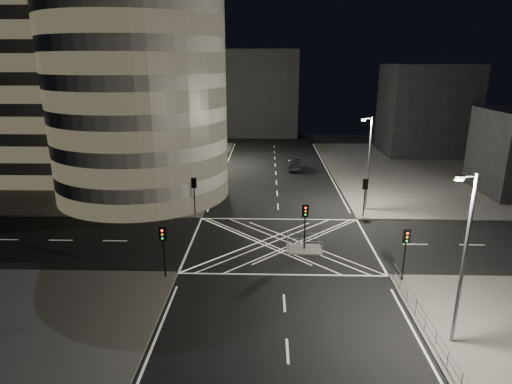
{
  "coord_description": "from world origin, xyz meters",
  "views": [
    {
      "loc": [
        -1.2,
        -35.39,
        15.61
      ],
      "look_at": [
        -2.35,
        5.73,
        3.0
      ],
      "focal_mm": 30.0,
      "sensor_mm": 36.0,
      "label": 1
    }
  ],
  "objects_px": {
    "traffic_signal_nr": "(406,245)",
    "central_island": "(304,249)",
    "street_lamp_right_far": "(368,161)",
    "sedan": "(294,164)",
    "street_lamp_right_near": "(463,256)",
    "traffic_signal_fl": "(194,189)",
    "street_lamp_left_near": "(195,154)",
    "traffic_signal_nl": "(163,243)",
    "traffic_signal_island": "(305,218)",
    "traffic_signal_fr": "(365,191)",
    "street_lamp_left_far": "(214,130)"
  },
  "relations": [
    {
      "from": "traffic_signal_nr",
      "to": "street_lamp_left_near",
      "type": "distance_m",
      "value": 26.32
    },
    {
      "from": "traffic_signal_fl",
      "to": "street_lamp_right_far",
      "type": "bearing_deg",
      "value": 6.88
    },
    {
      "from": "traffic_signal_fl",
      "to": "traffic_signal_island",
      "type": "distance_m",
      "value": 13.62
    },
    {
      "from": "street_lamp_right_far",
      "to": "central_island",
      "type": "bearing_deg",
      "value": -125.3
    },
    {
      "from": "traffic_signal_nr",
      "to": "traffic_signal_island",
      "type": "distance_m",
      "value": 8.62
    },
    {
      "from": "traffic_signal_nr",
      "to": "traffic_signal_fl",
      "type": "bearing_deg",
      "value": 142.31
    },
    {
      "from": "traffic_signal_fr",
      "to": "traffic_signal_island",
      "type": "xyz_separation_m",
      "value": [
        -6.8,
        -8.3,
        0.0
      ]
    },
    {
      "from": "traffic_signal_fr",
      "to": "street_lamp_left_near",
      "type": "height_order",
      "value": "street_lamp_left_near"
    },
    {
      "from": "street_lamp_right_far",
      "to": "street_lamp_right_near",
      "type": "height_order",
      "value": "same"
    },
    {
      "from": "traffic_signal_island",
      "to": "street_lamp_left_near",
      "type": "height_order",
      "value": "street_lamp_left_near"
    },
    {
      "from": "traffic_signal_nl",
      "to": "traffic_signal_fr",
      "type": "xyz_separation_m",
      "value": [
        17.6,
        13.6,
        0.0
      ]
    },
    {
      "from": "central_island",
      "to": "traffic_signal_nr",
      "type": "relative_size",
      "value": 0.75
    },
    {
      "from": "traffic_signal_fl",
      "to": "traffic_signal_fr",
      "type": "bearing_deg",
      "value": 0.0
    },
    {
      "from": "street_lamp_left_near",
      "to": "traffic_signal_nr",
      "type": "bearing_deg",
      "value": -45.87
    },
    {
      "from": "street_lamp_right_far",
      "to": "sedan",
      "type": "distance_m",
      "value": 19.85
    },
    {
      "from": "traffic_signal_fl",
      "to": "traffic_signal_fr",
      "type": "xyz_separation_m",
      "value": [
        17.6,
        0.0,
        0.0
      ]
    },
    {
      "from": "central_island",
      "to": "traffic_signal_fr",
      "type": "bearing_deg",
      "value": 50.67
    },
    {
      "from": "traffic_signal_nr",
      "to": "sedan",
      "type": "relative_size",
      "value": 0.79
    },
    {
      "from": "street_lamp_left_near",
      "to": "sedan",
      "type": "distance_m",
      "value": 19.98
    },
    {
      "from": "traffic_signal_nl",
      "to": "street_lamp_left_far",
      "type": "height_order",
      "value": "street_lamp_left_far"
    },
    {
      "from": "traffic_signal_fl",
      "to": "traffic_signal_island",
      "type": "height_order",
      "value": "same"
    },
    {
      "from": "traffic_signal_nr",
      "to": "central_island",
      "type": "bearing_deg",
      "value": 142.07
    },
    {
      "from": "traffic_signal_fl",
      "to": "traffic_signal_nl",
      "type": "distance_m",
      "value": 13.6
    },
    {
      "from": "central_island",
      "to": "traffic_signal_fl",
      "type": "xyz_separation_m",
      "value": [
        -10.8,
        8.3,
        2.84
      ]
    },
    {
      "from": "traffic_signal_fl",
      "to": "street_lamp_left_far",
      "type": "xyz_separation_m",
      "value": [
        -0.64,
        23.2,
        2.63
      ]
    },
    {
      "from": "street_lamp_right_far",
      "to": "street_lamp_right_near",
      "type": "xyz_separation_m",
      "value": [
        0.0,
        -23.0,
        0.0
      ]
    },
    {
      "from": "traffic_signal_nl",
      "to": "traffic_signal_fr",
      "type": "bearing_deg",
      "value": 37.69
    },
    {
      "from": "central_island",
      "to": "traffic_signal_nr",
      "type": "bearing_deg",
      "value": -37.93
    },
    {
      "from": "traffic_signal_fl",
      "to": "traffic_signal_fr",
      "type": "height_order",
      "value": "same"
    },
    {
      "from": "central_island",
      "to": "street_lamp_left_far",
      "type": "bearing_deg",
      "value": 109.95
    },
    {
      "from": "sedan",
      "to": "street_lamp_right_near",
      "type": "bearing_deg",
      "value": 99.03
    },
    {
      "from": "central_island",
      "to": "street_lamp_left_far",
      "type": "relative_size",
      "value": 0.3
    },
    {
      "from": "traffic_signal_fr",
      "to": "street_lamp_right_far",
      "type": "relative_size",
      "value": 0.4
    },
    {
      "from": "traffic_signal_island",
      "to": "street_lamp_right_far",
      "type": "relative_size",
      "value": 0.4
    },
    {
      "from": "traffic_signal_fl",
      "to": "street_lamp_left_near",
      "type": "bearing_deg",
      "value": 96.97
    },
    {
      "from": "traffic_signal_fr",
      "to": "sedan",
      "type": "distance_m",
      "value": 21.28
    },
    {
      "from": "traffic_signal_island",
      "to": "traffic_signal_nl",
      "type": "bearing_deg",
      "value": -153.86
    },
    {
      "from": "central_island",
      "to": "street_lamp_right_far",
      "type": "bearing_deg",
      "value": 54.7
    },
    {
      "from": "traffic_signal_fl",
      "to": "street_lamp_left_far",
      "type": "bearing_deg",
      "value": 91.57
    },
    {
      "from": "street_lamp_left_near",
      "to": "traffic_signal_nl",
      "type": "bearing_deg",
      "value": -88.06
    },
    {
      "from": "traffic_signal_nr",
      "to": "street_lamp_right_near",
      "type": "xyz_separation_m",
      "value": [
        0.64,
        -7.2,
        2.63
      ]
    },
    {
      "from": "street_lamp_left_near",
      "to": "street_lamp_right_near",
      "type": "xyz_separation_m",
      "value": [
        18.87,
        -26.0,
        0.0
      ]
    },
    {
      "from": "traffic_signal_nr",
      "to": "sedan",
      "type": "bearing_deg",
      "value": 100.08
    },
    {
      "from": "street_lamp_right_far",
      "to": "traffic_signal_fl",
      "type": "bearing_deg",
      "value": -173.12
    },
    {
      "from": "traffic_signal_island",
      "to": "street_lamp_right_near",
      "type": "relative_size",
      "value": 0.4
    },
    {
      "from": "traffic_signal_nl",
      "to": "traffic_signal_nr",
      "type": "bearing_deg",
      "value": 0.0
    },
    {
      "from": "traffic_signal_nr",
      "to": "street_lamp_left_far",
      "type": "relative_size",
      "value": 0.4
    },
    {
      "from": "street_lamp_left_far",
      "to": "sedan",
      "type": "xyz_separation_m",
      "value": [
        12.21,
        -2.9,
        -4.71
      ]
    },
    {
      "from": "traffic_signal_nr",
      "to": "street_lamp_left_far",
      "type": "distance_m",
      "value": 41.15
    },
    {
      "from": "traffic_signal_nl",
      "to": "street_lamp_right_far",
      "type": "distance_m",
      "value": 24.27
    }
  ]
}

